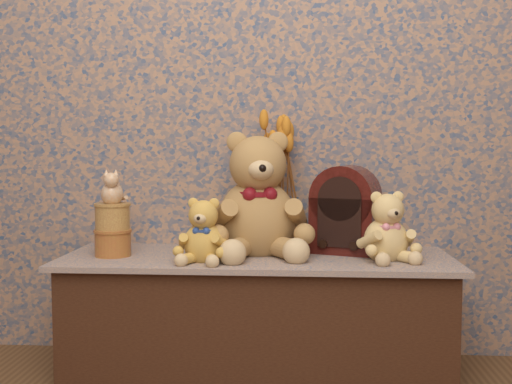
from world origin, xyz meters
TOP-DOWN VIEW (x-y plane):
  - display_shelf at (0.00, 1.24)m, footprint 1.43×0.53m
  - teddy_large at (-0.00, 1.29)m, footprint 0.47×0.53m
  - teddy_medium at (-0.18, 1.12)m, footprint 0.22×0.25m
  - teddy_small at (0.46, 1.19)m, footprint 0.27×0.30m
  - cathedral_radio at (0.33, 1.34)m, footprint 0.28×0.24m
  - ceramic_vase at (0.08, 1.42)m, footprint 0.13×0.13m
  - dried_stalks at (0.08, 1.42)m, footprint 0.21×0.21m
  - biscuit_tin_lower at (-0.53, 1.20)m, footprint 0.14×0.14m
  - biscuit_tin_upper at (-0.53, 1.20)m, footprint 0.15×0.15m
  - cat_figurine at (-0.53, 1.20)m, footprint 0.12×0.12m

SIDE VIEW (x-z plane):
  - display_shelf at x=0.00m, z-range 0.00..0.45m
  - biscuit_tin_lower at x=-0.53m, z-range 0.45..0.54m
  - ceramic_vase at x=0.08m, z-range 0.45..0.63m
  - teddy_medium at x=-0.18m, z-range 0.45..0.69m
  - teddy_small at x=0.46m, z-range 0.45..0.71m
  - biscuit_tin_upper at x=-0.53m, z-range 0.54..0.64m
  - cathedral_radio at x=0.33m, z-range 0.45..0.78m
  - teddy_large at x=0.00m, z-range 0.45..0.94m
  - cat_figurine at x=-0.53m, z-range 0.64..0.77m
  - dried_stalks at x=0.08m, z-range 0.63..1.02m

